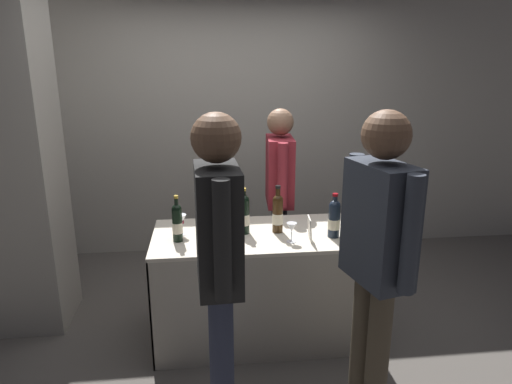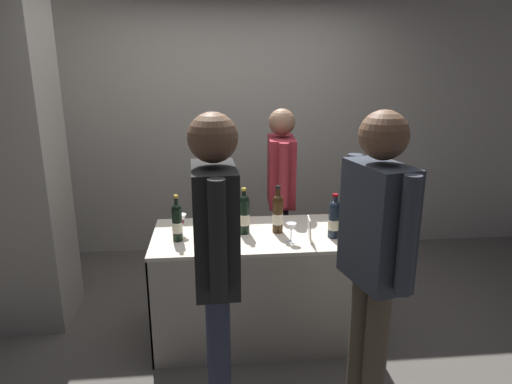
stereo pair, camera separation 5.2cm
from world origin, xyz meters
The scene contains 17 objects.
ground_plane centered at (0.00, 0.00, 0.00)m, with size 12.00×12.00×0.00m, color #514C47.
back_partition centered at (0.00, 1.71, 1.37)m, with size 7.37×0.12×2.73m, color #9E998E.
concrete_pillar centered at (-1.69, 0.40, 1.69)m, with size 0.54×0.54×3.39m, color gray.
tasting_table centered at (0.00, 0.00, 0.54)m, with size 1.43×0.72×0.79m.
featured_wine_bottle centered at (-0.08, 0.01, 0.94)m, with size 0.08×0.08×0.33m.
display_bottle_0 centered at (0.15, 0.01, 0.94)m, with size 0.07×0.07×0.34m.
display_bottle_1 centered at (-0.14, 0.22, 0.94)m, with size 0.07×0.07×0.33m.
display_bottle_2 centered at (0.52, -0.12, 0.93)m, with size 0.08×0.08×0.31m.
display_bottle_3 centered at (-0.53, -0.08, 0.93)m, with size 0.07×0.07×0.32m.
display_bottle_4 centered at (0.59, -0.22, 0.93)m, with size 0.07×0.07×0.33m.
wine_glass_near_vendor centered at (-0.52, 0.03, 0.90)m, with size 0.08×0.08×0.15m.
wine_glass_mid centered at (0.22, -0.18, 0.89)m, with size 0.07×0.07×0.13m.
wine_glass_near_taster centered at (-0.31, -0.15, 0.90)m, with size 0.08×0.08×0.14m.
brochure_stand centered at (0.34, -0.17, 0.88)m, with size 0.13×0.01×0.16m, color silver.
vendor_presenter centered at (0.28, 0.69, 0.95)m, with size 0.24×0.59×1.59m.
taster_foreground_right centered at (-0.28, -0.88, 1.04)m, with size 0.24×0.55×1.74m.
taster_foreground_left centered at (0.52, -0.91, 1.05)m, with size 0.30×0.54×1.74m.
Camera 1 is at (-0.34, -2.98, 1.96)m, focal length 32.23 mm.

